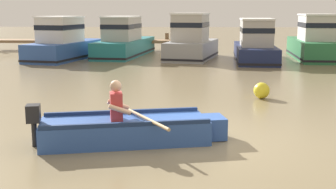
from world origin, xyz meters
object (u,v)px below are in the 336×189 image
(rowboat_with_person, at_px, (128,129))
(moored_boat_teal, at_px, (124,41))
(moored_boat_blue, at_px, (64,44))
(mooring_buoy, at_px, (262,91))
(moored_boat_navy, at_px, (255,45))
(moored_boat_green, at_px, (315,42))
(moored_boat_grey, at_px, (191,42))

(rowboat_with_person, xyz_separation_m, moored_boat_teal, (-2.35, 16.40, 0.54))
(moored_boat_blue, distance_m, mooring_buoy, 13.14)
(moored_boat_navy, height_order, moored_boat_green, moored_boat_green)
(rowboat_with_person, relative_size, moored_boat_grey, 0.76)
(moored_boat_grey, height_order, moored_boat_green, moored_boat_grey)
(moored_boat_green, xyz_separation_m, mooring_buoy, (-4.44, -10.83, -0.62))
(moored_boat_teal, bearing_deg, moored_boat_blue, -146.46)
(rowboat_with_person, distance_m, moored_boat_navy, 14.90)
(moored_boat_teal, bearing_deg, mooring_buoy, -65.07)
(rowboat_with_person, relative_size, moored_boat_green, 0.61)
(rowboat_with_person, relative_size, mooring_buoy, 8.12)
(moored_boat_teal, distance_m, moored_boat_green, 10.07)
(moored_boat_green, bearing_deg, mooring_buoy, -112.28)
(rowboat_with_person, bearing_deg, moored_boat_green, 63.38)
(moored_boat_blue, height_order, moored_boat_teal, moored_boat_blue)
(moored_boat_navy, distance_m, mooring_buoy, 9.88)
(mooring_buoy, bearing_deg, moored_boat_grey, 100.31)
(moored_boat_grey, xyz_separation_m, moored_boat_green, (6.34, 0.37, -0.01))
(moored_boat_navy, height_order, mooring_buoy, moored_boat_navy)
(moored_boat_teal, relative_size, moored_boat_navy, 1.12)
(moored_boat_grey, xyz_separation_m, mooring_buoy, (1.90, -10.47, -0.63))
(moored_boat_grey, distance_m, moored_boat_navy, 3.22)
(moored_boat_green, height_order, mooring_buoy, moored_boat_green)
(moored_boat_teal, distance_m, moored_boat_grey, 3.96)
(moored_boat_green, bearing_deg, moored_boat_grey, -176.68)
(moored_boat_grey, bearing_deg, rowboat_with_person, -95.01)
(rowboat_with_person, height_order, mooring_buoy, rowboat_with_person)
(moored_boat_blue, bearing_deg, moored_boat_navy, -1.93)
(moored_boat_green, relative_size, mooring_buoy, 13.30)
(moored_boat_grey, height_order, mooring_buoy, moored_boat_grey)
(mooring_buoy, bearing_deg, moored_boat_green, 67.72)
(moored_boat_navy, bearing_deg, moored_boat_green, 18.13)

